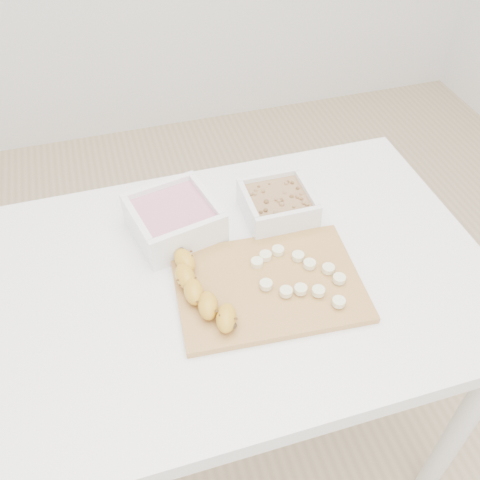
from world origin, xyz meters
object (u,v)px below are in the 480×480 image
object	(u,v)px
bowl_granola	(277,204)
table	(244,300)
cutting_board	(268,285)
banana	(202,291)
bowl_yogurt	(174,219)

from	to	relation	value
bowl_granola	table	bearing A→B (deg)	-130.90
cutting_board	banana	world-z (taller)	banana
bowl_yogurt	banana	xyz separation A→B (m)	(0.01, -0.20, -0.01)
bowl_yogurt	cutting_board	xyz separation A→B (m)	(0.14, -0.20, -0.03)
bowl_yogurt	banana	world-z (taller)	bowl_yogurt
table	bowl_yogurt	bearing A→B (deg)	126.53
table	bowl_yogurt	xyz separation A→B (m)	(-0.11, 0.15, 0.14)
bowl_granola	cutting_board	world-z (taller)	bowl_granola
bowl_granola	banana	size ratio (longest dim) A/B	0.69
bowl_yogurt	banana	size ratio (longest dim) A/B	0.95
bowl_yogurt	cutting_board	bearing A→B (deg)	-55.00
bowl_yogurt	bowl_granola	world-z (taller)	bowl_yogurt
cutting_board	banana	xyz separation A→B (m)	(-0.13, 0.00, 0.03)
cutting_board	banana	bearing A→B (deg)	179.89
bowl_granola	cutting_board	size ratio (longest dim) A/B	0.41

